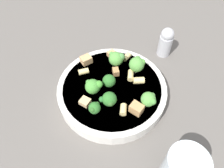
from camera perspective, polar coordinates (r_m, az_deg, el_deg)
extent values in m
plane|color=#5B5651|center=(0.54, 0.00, -2.83)|extent=(2.00, 2.00, 0.00)
cylinder|color=silver|center=(0.53, 0.00, -1.78)|extent=(0.26, 0.26, 0.03)
cylinder|color=beige|center=(0.52, 0.00, -0.88)|extent=(0.23, 0.23, 0.01)
torus|color=silver|center=(0.52, 0.00, -0.81)|extent=(0.26, 0.26, 0.00)
cylinder|color=#9EC175|center=(0.55, 6.28, 3.79)|extent=(0.01, 0.01, 0.01)
sphere|color=#569942|center=(0.53, 6.46, 5.10)|extent=(0.04, 0.04, 0.04)
sphere|color=#549C39|center=(0.53, 7.87, 5.64)|extent=(0.02, 0.02, 0.02)
sphere|color=#558745|center=(0.54, 6.75, 6.68)|extent=(0.01, 0.01, 0.01)
cylinder|color=#84AD60|center=(0.56, 1.01, 5.33)|extent=(0.01, 0.01, 0.01)
sphere|color=#569942|center=(0.54, 1.03, 6.59)|extent=(0.04, 0.04, 0.04)
sphere|color=#4A8242|center=(0.54, 2.41, 7.15)|extent=(0.02, 0.02, 0.02)
sphere|color=#4C8B40|center=(0.55, -0.12, 7.84)|extent=(0.01, 0.01, 0.01)
cylinder|color=#84AD60|center=(0.49, 9.18, -5.07)|extent=(0.01, 0.01, 0.01)
sphere|color=#569942|center=(0.47, 9.44, -3.93)|extent=(0.03, 0.03, 0.03)
sphere|color=#4B8B3D|center=(0.47, 10.65, -4.55)|extent=(0.01, 0.01, 0.01)
sphere|color=#51843E|center=(0.47, 10.46, -2.97)|extent=(0.01, 0.01, 0.01)
sphere|color=#4C8840|center=(0.47, 8.31, -3.88)|extent=(0.01, 0.01, 0.01)
cylinder|color=#93B766|center=(0.48, -0.68, -5.01)|extent=(0.01, 0.01, 0.01)
sphere|color=#2D6B28|center=(0.47, -0.70, -3.95)|extent=(0.03, 0.03, 0.03)
sphere|color=#305C25|center=(0.46, -0.49, -5.04)|extent=(0.01, 0.01, 0.01)
sphere|color=#276029|center=(0.47, -2.12, -4.23)|extent=(0.01, 0.01, 0.01)
cylinder|color=#9EC175|center=(0.50, -4.91, -1.80)|extent=(0.01, 0.01, 0.01)
sphere|color=#478E38|center=(0.49, -5.04, -0.68)|extent=(0.03, 0.03, 0.03)
sphere|color=#438837|center=(0.49, -6.13, 0.44)|extent=(0.01, 0.01, 0.01)
sphere|color=#428D31|center=(0.49, -3.46, -0.10)|extent=(0.02, 0.02, 0.02)
cylinder|color=#84AD60|center=(0.47, -4.48, -7.12)|extent=(0.01, 0.01, 0.01)
sphere|color=#2D6B28|center=(0.46, -4.59, -6.26)|extent=(0.03, 0.03, 0.03)
sphere|color=#2D5E25|center=(0.47, -3.90, -5.25)|extent=(0.01, 0.01, 0.01)
sphere|color=#2C5B23|center=(0.45, -5.08, -6.68)|extent=(0.01, 0.01, 0.01)
cylinder|color=#93B766|center=(0.51, -0.93, -0.46)|extent=(0.01, 0.01, 0.01)
sphere|color=#2D6B28|center=(0.50, -0.95, 0.51)|extent=(0.03, 0.03, 0.03)
sphere|color=#2A6524|center=(0.50, 0.04, 0.98)|extent=(0.01, 0.01, 0.01)
sphere|color=#2D5E28|center=(0.51, -1.35, 1.72)|extent=(0.01, 0.01, 0.01)
cylinder|color=#E0C67F|center=(0.52, 7.01, 0.93)|extent=(0.03, 0.03, 0.02)
cylinder|color=#E0C67F|center=(0.53, 4.89, 2.28)|extent=(0.03, 0.02, 0.01)
cylinder|color=#E0C67F|center=(0.57, 3.94, 7.10)|extent=(0.03, 0.02, 0.01)
cylinder|color=#E0C67F|center=(0.47, 2.98, -6.69)|extent=(0.03, 0.02, 0.01)
cylinder|color=#E0C67F|center=(0.54, -7.44, 3.25)|extent=(0.03, 0.03, 0.01)
cube|color=tan|center=(0.56, -6.78, 6.30)|extent=(0.03, 0.03, 0.02)
cube|color=tan|center=(0.47, 6.43, -6.38)|extent=(0.03, 0.03, 0.02)
cube|color=tan|center=(0.49, -7.04, -4.62)|extent=(0.02, 0.02, 0.01)
cube|color=tan|center=(0.58, 0.08, 7.65)|extent=(0.03, 0.03, 0.01)
cube|color=#A87A4C|center=(0.54, 0.98, 3.26)|extent=(0.02, 0.02, 0.02)
cylinder|color=#B2B2B7|center=(0.64, 13.61, 9.73)|extent=(0.04, 0.04, 0.06)
sphere|color=#B7B7BC|center=(0.61, 14.33, 12.48)|extent=(0.04, 0.04, 0.04)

